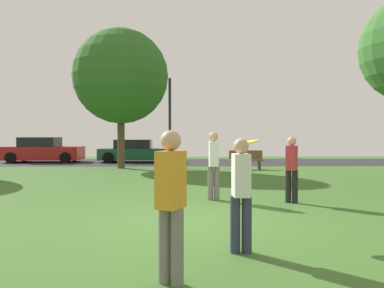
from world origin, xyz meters
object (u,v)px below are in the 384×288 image
at_px(person_catcher, 171,199).
at_px(person_walking, 214,162).
at_px(oak_tree_center, 121,76).
at_px(park_bench, 246,160).
at_px(parked_car_green, 136,152).
at_px(person_bystander, 241,190).
at_px(parked_car_red, 43,151).
at_px(frisbee_disc, 250,142).
at_px(person_thrower, 292,167).
at_px(street_lamp_post, 170,123).

bearing_deg(person_catcher, person_walking, 19.46).
height_order(oak_tree_center, park_bench, oak_tree_center).
bearing_deg(oak_tree_center, parked_car_green, 87.46).
distance_m(person_bystander, person_walking, 4.33).
bearing_deg(parked_car_red, frisbee_disc, -60.18).
distance_m(parked_car_red, parked_car_green, 5.65).
bearing_deg(person_bystander, frisbee_disc, -17.10).
height_order(person_bystander, parked_car_red, person_bystander).
bearing_deg(person_thrower, oak_tree_center, -121.20).
height_order(person_walking, frisbee_disc, person_walking).
bearing_deg(parked_car_red, person_thrower, -51.90).
height_order(person_catcher, parked_car_green, person_catcher).
bearing_deg(frisbee_disc, person_catcher, -118.62).
bearing_deg(person_thrower, frisbee_disc, -0.00).
height_order(person_walking, parked_car_red, person_walking).
height_order(person_thrower, parked_car_green, person_thrower).
relative_size(oak_tree_center, street_lamp_post, 1.52).
xyz_separation_m(person_thrower, person_walking, (-1.84, 0.44, 0.08)).
height_order(person_thrower, person_catcher, person_catcher).
relative_size(parked_car_red, park_bench, 2.82).
relative_size(person_walking, park_bench, 1.07).
height_order(person_bystander, street_lamp_post, street_lamp_post).
relative_size(oak_tree_center, parked_car_red, 1.52).
height_order(park_bench, street_lamp_post, street_lamp_post).
bearing_deg(person_walking, street_lamp_post, 6.31).
bearing_deg(frisbee_disc, park_bench, 81.15).
distance_m(parked_car_green, street_lamp_post, 4.83).
relative_size(person_walking, frisbee_disc, 5.00).
bearing_deg(park_bench, person_thrower, 87.75).
distance_m(person_catcher, parked_car_green, 19.38).
height_order(person_thrower, parked_car_red, person_thrower).
bearing_deg(park_bench, person_walking, 75.60).
height_order(person_catcher, person_bystander, person_catcher).
relative_size(oak_tree_center, park_bench, 4.28).
bearing_deg(person_catcher, person_thrower, 0.00).
relative_size(oak_tree_center, frisbee_disc, 20.08).
distance_m(person_bystander, park_bench, 13.06).
bearing_deg(person_thrower, street_lamp_post, -133.40).
height_order(person_catcher, parked_car_red, person_catcher).
distance_m(park_bench, street_lamp_post, 4.26).
xyz_separation_m(person_catcher, parked_car_red, (-8.44, 19.21, -0.24)).
distance_m(person_thrower, person_walking, 1.90).
bearing_deg(person_walking, park_bench, -16.66).
xyz_separation_m(person_thrower, frisbee_disc, (-1.46, -2.68, 0.64)).
bearing_deg(person_thrower, park_bench, -153.63).
bearing_deg(street_lamp_post, frisbee_disc, -81.84).
height_order(person_thrower, person_walking, person_walking).
height_order(frisbee_disc, parked_car_red, frisbee_disc).
relative_size(frisbee_disc, street_lamp_post, 0.08).
height_order(person_bystander, frisbee_disc, person_bystander).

